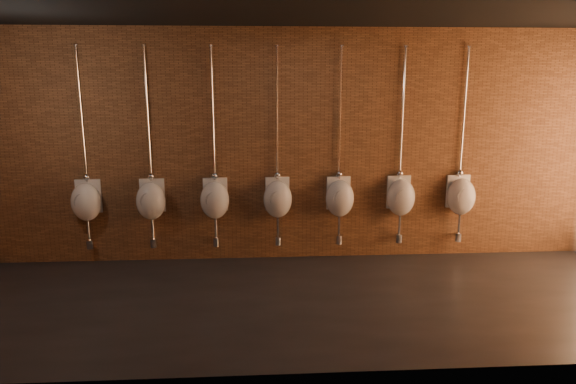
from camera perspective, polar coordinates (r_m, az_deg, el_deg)
name	(u,v)px	position (r m, az deg, el deg)	size (l,w,h in m)	color
ground	(309,300)	(6.12, 2.29, -11.95)	(8.50, 8.50, 0.00)	black
room_shell	(310,128)	(5.59, 2.48, 7.14)	(8.54, 3.04, 3.22)	black
urinal_0	(86,201)	(7.45, -21.51, -0.90)	(0.43, 0.38, 2.72)	silver
urinal_1	(151,200)	(7.23, -14.98, -0.84)	(0.43, 0.38, 2.72)	silver
urinal_2	(215,199)	(7.11, -8.13, -0.76)	(0.43, 0.38, 2.72)	silver
urinal_3	(278,198)	(7.09, -1.15, -0.67)	(0.43, 0.38, 2.72)	silver
urinal_4	(340,197)	(7.18, 5.76, -0.56)	(0.43, 0.38, 2.72)	silver
urinal_5	(401,196)	(7.37, 12.41, -0.46)	(0.43, 0.38, 2.72)	silver
urinal_6	(461,195)	(7.65, 18.66, -0.35)	(0.43, 0.38, 2.72)	silver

